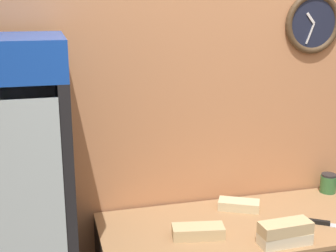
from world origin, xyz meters
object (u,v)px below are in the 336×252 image
(sandwich_stack_bottom, at_px, (285,239))
(sandwich_flat_left, at_px, (198,232))
(beverage_cooler, at_px, (4,215))
(condiment_jar, at_px, (328,183))
(chefs_knife, at_px, (329,224))
(sandwich_stack_middle, at_px, (285,228))
(sandwich_flat_right, at_px, (239,205))

(sandwich_stack_bottom, xyz_separation_m, sandwich_flat_left, (-0.41, 0.19, 0.00))
(beverage_cooler, xyz_separation_m, condiment_jar, (2.02, 0.22, -0.12))
(beverage_cooler, xyz_separation_m, sandwich_flat_left, (0.99, -0.15, -0.15))
(sandwich_stack_bottom, distance_m, chefs_knife, 0.37)
(sandwich_stack_bottom, height_order, sandwich_stack_middle, sandwich_stack_middle)
(sandwich_stack_middle, xyz_separation_m, chefs_knife, (0.35, 0.13, -0.09))
(beverage_cooler, relative_size, condiment_jar, 15.44)
(sandwich_flat_right, height_order, condiment_jar, condiment_jar)
(beverage_cooler, distance_m, chefs_knife, 1.77)
(beverage_cooler, height_order, sandwich_stack_middle, beverage_cooler)
(sandwich_stack_middle, distance_m, chefs_knife, 0.38)
(sandwich_flat_left, bearing_deg, sandwich_stack_bottom, -24.42)
(sandwich_flat_right, bearing_deg, sandwich_stack_middle, -82.10)
(condiment_jar, bearing_deg, sandwich_flat_right, -172.09)
(sandwich_stack_bottom, relative_size, sandwich_flat_right, 1.03)
(sandwich_stack_bottom, relative_size, sandwich_stack_middle, 0.99)
(sandwich_flat_right, relative_size, chefs_knife, 0.92)
(sandwich_flat_left, bearing_deg, beverage_cooler, 171.58)
(sandwich_stack_bottom, relative_size, chefs_knife, 0.95)
(sandwich_stack_bottom, relative_size, sandwich_flat_left, 0.95)
(sandwich_stack_bottom, bearing_deg, sandwich_flat_left, 155.58)
(chefs_knife, distance_m, condiment_jar, 0.50)
(sandwich_flat_right, bearing_deg, sandwich_flat_left, -142.61)
(condiment_jar, bearing_deg, chefs_knife, -122.32)
(beverage_cooler, bearing_deg, chefs_knife, -6.72)
(beverage_cooler, height_order, chefs_knife, beverage_cooler)
(sandwich_flat_left, bearing_deg, chefs_knife, -4.49)
(chefs_knife, bearing_deg, beverage_cooler, 173.28)
(sandwich_flat_left, xyz_separation_m, sandwich_flat_right, (0.35, 0.27, -0.00))
(sandwich_flat_left, relative_size, chefs_knife, 1.00)
(beverage_cooler, bearing_deg, sandwich_stack_bottom, -13.40)
(sandwich_stack_middle, height_order, sandwich_flat_right, sandwich_stack_middle)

